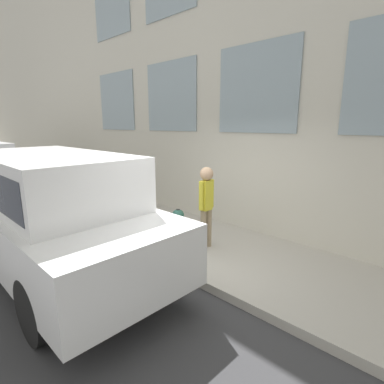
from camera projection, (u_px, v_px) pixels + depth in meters
ground_plane at (170, 273)px, 4.83m from camera, size 80.00×80.00×0.00m
sidewalk at (216, 249)px, 5.62m from camera, size 2.30×60.00×0.13m
building_facade at (265, 0)px, 5.53m from camera, size 0.33×40.00×9.19m
fire_hydrant at (178, 227)px, 5.52m from camera, size 0.29×0.41×0.70m
person at (206, 200)px, 5.33m from camera, size 0.36×0.24×1.49m
parked_truck_white_near at (50, 206)px, 4.70m from camera, size 1.83×5.10×1.92m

